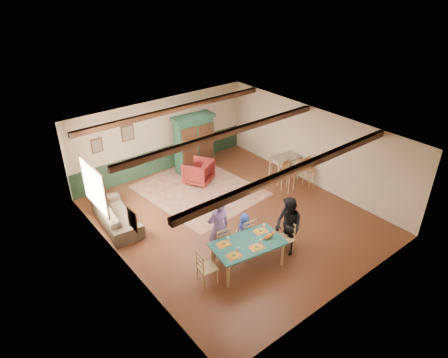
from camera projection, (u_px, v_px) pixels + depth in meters
floor at (233, 217)px, 12.17m from camera, size 8.00×8.00×0.00m
wall_back at (162, 136)px, 14.24m from camera, size 7.00×0.02×2.70m
wall_left at (122, 223)px, 9.61m from camera, size 0.02×8.00×2.70m
wall_right at (314, 147)px, 13.41m from camera, size 0.02×8.00×2.70m
ceiling at (234, 135)px, 10.85m from camera, size 7.00×8.00×0.02m
wainscot_back at (164, 159)px, 14.67m from camera, size 6.95×0.03×0.90m
ceiling_beam_front at (297, 169)px, 9.32m from camera, size 6.95×0.16×0.16m
ceiling_beam_mid at (225, 134)px, 11.16m from camera, size 6.95×0.16×0.16m
ceiling_beam_back at (175, 109)px, 12.94m from camera, size 6.95×0.16×0.16m
window_left at (94, 187)px, 10.69m from camera, size 0.06×1.60×1.30m
picture_left_wall at (133, 220)px, 9.02m from camera, size 0.04×0.42×0.52m
picture_back_a at (128, 133)px, 13.29m from camera, size 0.45×0.04×0.55m
picture_back_b at (97, 146)px, 12.77m from camera, size 0.38×0.04×0.48m
dining_table at (247, 255)px, 10.07m from camera, size 1.92×1.26×0.74m
dining_chair_far_left at (220, 241)px, 10.39m from camera, size 0.48×0.50×0.94m
dining_chair_far_right at (246, 232)px, 10.73m from camera, size 0.48×0.50×0.94m
dining_chair_end_left at (207, 267)px, 9.53m from camera, size 0.50×0.48×0.94m
dining_chair_end_right at (284, 238)px, 10.51m from camera, size 0.50×0.48×0.94m
person_man at (219, 227)px, 10.26m from camera, size 0.68×0.50×1.71m
person_woman at (288, 226)px, 10.38m from camera, size 0.74×0.88×1.64m
person_child at (244, 230)px, 10.78m from camera, size 0.53×0.39×1.00m
cat at (268, 236)px, 10.00m from camera, size 0.37×0.19×0.18m
place_setting_near_left at (234, 254)px, 9.44m from camera, size 0.44×0.36×0.11m
place_setting_near_center at (257, 246)px, 9.71m from camera, size 0.44×0.36×0.11m
place_setting_far_left at (224, 243)px, 9.81m from camera, size 0.44×0.36×0.11m
place_setting_far_right at (261, 230)px, 10.28m from camera, size 0.44×0.36×0.11m
area_rug at (199, 190)px, 13.55m from camera, size 3.61×4.15×0.01m
armoire at (194, 144)px, 14.30m from camera, size 1.55×0.70×2.14m
armchair at (198, 171)px, 13.87m from camera, size 1.20×1.21×0.82m
sofa at (117, 215)px, 11.69m from camera, size 1.09×2.30×0.65m
end_table at (100, 205)px, 12.25m from camera, size 0.46×0.46×0.56m
table_lamp at (97, 190)px, 11.99m from camera, size 0.29×0.29×0.51m
counter_table at (285, 168)px, 14.02m from camera, size 1.12×0.74×0.88m
bar_stool_left at (288, 177)px, 13.28m from camera, size 0.43×0.46×1.07m
bar_stool_right at (309, 172)px, 13.61m from camera, size 0.38×0.42×1.02m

